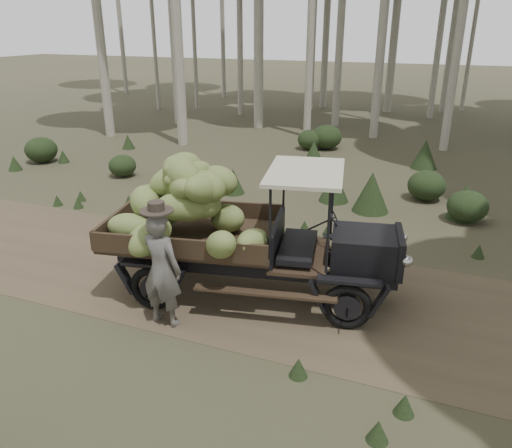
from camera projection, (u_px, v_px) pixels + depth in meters
name	position (u px, v px, depth m)	size (l,w,h in m)	color
ground	(169.00, 270.00, 10.02)	(120.00, 120.00, 0.00)	#473D2B
dirt_track	(169.00, 269.00, 10.02)	(70.00, 4.00, 0.01)	brown
banana_truck	(213.00, 214.00, 8.62)	(5.41, 3.08, 2.65)	black
farmer	(161.00, 268.00, 7.88)	(0.73, 0.54, 2.11)	#595551
undergrowth	(147.00, 253.00, 9.57)	(22.19, 24.21, 1.32)	#233319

